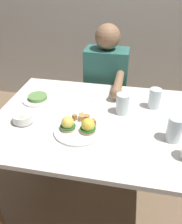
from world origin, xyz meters
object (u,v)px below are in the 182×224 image
Objects in this scene: water_glass_near at (154,100)px; side_plate at (38,98)px; dining_table at (95,132)px; eggs_benedict_plate at (79,127)px; diner_person at (106,86)px; water_glass_far at (174,131)px; water_glass_extra at (122,105)px; fruit_bowl at (23,118)px; fork at (82,103)px.

water_glass_near is 0.64× the size of side_plate.
dining_table is 0.45m from side_plate.
diner_person is (0.04, 0.74, -0.12)m from eggs_benedict_plate.
dining_table is 9.41× the size of water_glass_near.
water_glass_far is 0.35m from water_glass_extra.
water_glass_extra is at bearing -71.63° from diner_person.
side_plate is (-0.35, 0.27, -0.01)m from eggs_benedict_plate.
fruit_bowl is at bearing -179.83° from water_glass_far.
water_glass_extra is at bearing 32.10° from dining_table.
eggs_benedict_plate is 1.99× the size of water_glass_far.
eggs_benedict_plate reaches higher than dining_table.
water_glass_extra is at bearing 143.30° from water_glass_far.
fork is 0.28m from water_glass_extra.
fruit_bowl is 0.80m from water_glass_near.
dining_table is 0.24m from water_glass_extra.
dining_table is 8.84× the size of water_glass_far.
fork is at bearing 4.07° from side_plate.
diner_person reaches higher than dining_table.
diner_person reaches higher than water_glass_extra.
water_glass_far reaches higher than fork.
diner_person is (0.37, 0.72, -0.12)m from fruit_bowl.
water_glass_far reaches higher than water_glass_near.
water_glass_extra reaches higher than fruit_bowl.
water_glass_extra reaches higher than eggs_benedict_plate.
water_glass_extra is at bearing 21.08° from fruit_bowl.
eggs_benedict_plate is at bearing -93.46° from diner_person.
water_glass_near is 0.11× the size of diner_person.
diner_person is at bearing 50.14° from side_plate.
fruit_bowl is 0.25m from side_plate.
dining_table is at bearing 16.52° from fruit_bowl.
eggs_benedict_plate is 0.32m from water_glass_extra.
eggs_benedict_plate is at bearing -115.84° from dining_table.
fork is at bearing -102.41° from diner_person.
dining_table is 0.47m from water_glass_far.
dining_table is at bearing 164.76° from water_glass_far.
dining_table is at bearing -87.81° from diner_person.
water_glass_near reaches higher than water_glass_extra.
diner_person reaches higher than fruit_bowl.
water_glass_extra is at bearing -13.07° from fork.
water_glass_near is (0.46, 0.04, 0.05)m from fork.
fork is at bearing 44.52° from fruit_bowl.
fork is 1.15× the size of water_glass_extra.
water_glass_extra is at bearing 47.28° from eggs_benedict_plate.
water_glass_far is at bearing -58.03° from diner_person.
water_glass_far is at bearing -16.52° from side_plate.
side_plate is (-0.56, 0.04, -0.04)m from water_glass_extra.
water_glass_near is at bearing 22.93° from fruit_bowl.
diner_person is at bearing 77.59° from fork.
fork is 0.47m from diner_person.
diner_person is (-0.17, 0.51, -0.14)m from water_glass_extra.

